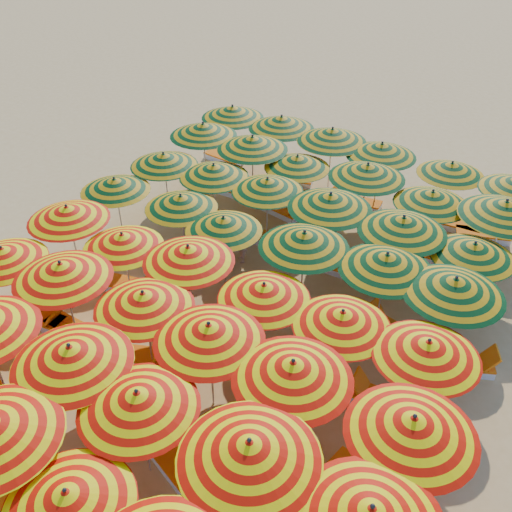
# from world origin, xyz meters

# --- Properties ---
(ground) EXTENTS (120.00, 120.00, 0.00)m
(ground) POSITION_xyz_m (0.00, 0.00, 0.00)
(ground) COLOR tan
(ground) RESTS_ON ground
(umbrella_3) EXTENTS (2.44, 2.44, 2.33)m
(umbrella_3) POSITION_xyz_m (1.10, -7.28, 2.05)
(umbrella_3) COLOR silver
(umbrella_3) RESTS_ON ground
(umbrella_8) EXTENTS (3.19, 3.19, 2.60)m
(umbrella_8) POSITION_xyz_m (-0.97, -5.10, 2.29)
(umbrella_8) COLOR silver
(umbrella_8) RESTS_ON ground
(umbrella_9) EXTENTS (2.83, 2.83, 2.46)m
(umbrella_9) POSITION_xyz_m (0.84, -5.24, 2.17)
(umbrella_9) COLOR silver
(umbrella_9) RESTS_ON ground
(umbrella_10) EXTENTS (3.11, 3.11, 2.66)m
(umbrella_10) POSITION_xyz_m (3.25, -5.22, 2.35)
(umbrella_10) COLOR silver
(umbrella_10) RESTS_ON ground
(umbrella_12) EXTENTS (2.90, 2.90, 2.32)m
(umbrella_12) POSITION_xyz_m (-5.27, -3.27, 2.05)
(umbrella_12) COLOR silver
(umbrella_12) RESTS_ON ground
(umbrella_13) EXTENTS (3.03, 3.03, 2.55)m
(umbrella_13) POSITION_xyz_m (-3.25, -3.16, 2.24)
(umbrella_13) COLOR silver
(umbrella_13) RESTS_ON ground
(umbrella_14) EXTENTS (2.47, 2.47, 2.45)m
(umbrella_14) POSITION_xyz_m (-0.92, -2.94, 2.16)
(umbrella_14) COLOR silver
(umbrella_14) RESTS_ON ground
(umbrella_15) EXTENTS (3.10, 3.10, 2.54)m
(umbrella_15) POSITION_xyz_m (1.00, -3.13, 2.24)
(umbrella_15) COLOR silver
(umbrella_15) RESTS_ON ground
(umbrella_16) EXTENTS (2.92, 2.92, 2.57)m
(umbrella_16) POSITION_xyz_m (3.01, -3.20, 2.26)
(umbrella_16) COLOR silver
(umbrella_16) RESTS_ON ground
(umbrella_17) EXTENTS (2.41, 2.41, 2.55)m
(umbrella_17) POSITION_xyz_m (5.42, -3.28, 2.25)
(umbrella_17) COLOR silver
(umbrella_17) RESTS_ON ground
(umbrella_18) EXTENTS (2.63, 2.63, 2.44)m
(umbrella_18) POSITION_xyz_m (-5.20, -1.08, 2.15)
(umbrella_18) COLOR silver
(umbrella_18) RESTS_ON ground
(umbrella_19) EXTENTS (2.78, 2.78, 2.29)m
(umbrella_19) POSITION_xyz_m (-3.11, -1.19, 2.01)
(umbrella_19) COLOR silver
(umbrella_19) RESTS_ON ground
(umbrella_20) EXTENTS (2.76, 2.76, 2.49)m
(umbrella_20) POSITION_xyz_m (-1.09, -1.00, 2.19)
(umbrella_20) COLOR silver
(umbrella_20) RESTS_ON ground
(umbrella_21) EXTENTS (2.25, 2.25, 2.35)m
(umbrella_21) POSITION_xyz_m (1.21, -1.19, 2.07)
(umbrella_21) COLOR silver
(umbrella_21) RESTS_ON ground
(umbrella_22) EXTENTS (2.75, 2.75, 2.36)m
(umbrella_22) POSITION_xyz_m (3.17, -1.14, 2.07)
(umbrella_22) COLOR silver
(umbrella_22) RESTS_ON ground
(umbrella_23) EXTENTS (2.58, 2.58, 2.40)m
(umbrella_23) POSITION_xyz_m (5.06, -1.15, 2.12)
(umbrella_23) COLOR silver
(umbrella_23) RESTS_ON ground
(umbrella_24) EXTENTS (2.80, 2.80, 2.30)m
(umbrella_24) POSITION_xyz_m (-5.37, 1.03, 2.02)
(umbrella_24) COLOR silver
(umbrella_24) RESTS_ON ground
(umbrella_25) EXTENTS (2.20, 2.20, 2.30)m
(umbrella_25) POSITION_xyz_m (-2.99, 1.22, 2.02)
(umbrella_25) COLOR silver
(umbrella_25) RESTS_ON ground
(umbrella_26) EXTENTS (2.18, 2.18, 2.30)m
(umbrella_26) POSITION_xyz_m (-1.24, 0.84, 2.03)
(umbrella_26) COLOR silver
(umbrella_26) RESTS_ON ground
(umbrella_27) EXTENTS (2.89, 2.89, 2.54)m
(umbrella_27) POSITION_xyz_m (1.16, 0.99, 2.23)
(umbrella_27) COLOR silver
(umbrella_27) RESTS_ON ground
(umbrella_28) EXTENTS (2.72, 2.72, 2.51)m
(umbrella_28) POSITION_xyz_m (3.32, 1.18, 2.21)
(umbrella_28) COLOR silver
(umbrella_28) RESTS_ON ground
(umbrella_29) EXTENTS (2.90, 2.90, 2.54)m
(umbrella_29) POSITION_xyz_m (5.02, 1.02, 2.24)
(umbrella_29) COLOR silver
(umbrella_29) RESTS_ON ground
(umbrella_30) EXTENTS (2.74, 2.74, 2.39)m
(umbrella_30) POSITION_xyz_m (-5.04, 3.05, 2.10)
(umbrella_30) COLOR silver
(umbrella_30) RESTS_ON ground
(umbrella_31) EXTENTS (2.38, 2.38, 2.39)m
(umbrella_31) POSITION_xyz_m (-3.17, 3.23, 2.10)
(umbrella_31) COLOR silver
(umbrella_31) RESTS_ON ground
(umbrella_32) EXTENTS (2.72, 2.72, 2.38)m
(umbrella_32) POSITION_xyz_m (-1.24, 3.30, 2.09)
(umbrella_32) COLOR silver
(umbrella_32) RESTS_ON ground
(umbrella_33) EXTENTS (3.12, 3.12, 2.59)m
(umbrella_33) POSITION_xyz_m (0.94, 3.07, 2.28)
(umbrella_33) COLOR silver
(umbrella_33) RESTS_ON ground
(umbrella_34) EXTENTS (2.90, 2.90, 2.57)m
(umbrella_34) POSITION_xyz_m (3.13, 2.96, 2.26)
(umbrella_34) COLOR silver
(umbrella_34) RESTS_ON ground
(umbrella_35) EXTENTS (2.88, 2.88, 2.34)m
(umbrella_35) POSITION_xyz_m (5.02, 3.02, 2.06)
(umbrella_35) COLOR silver
(umbrella_35) RESTS_ON ground
(umbrella_36) EXTENTS (2.55, 2.55, 2.57)m
(umbrella_36) POSITION_xyz_m (-5.10, 5.43, 2.26)
(umbrella_36) COLOR silver
(umbrella_36) RESTS_ON ground
(umbrella_37) EXTENTS (2.60, 2.60, 2.60)m
(umbrella_37) POSITION_xyz_m (-2.98, 5.32, 2.29)
(umbrella_37) COLOR silver
(umbrella_37) RESTS_ON ground
(umbrella_38) EXTENTS (2.85, 2.85, 2.33)m
(umbrella_38) POSITION_xyz_m (-1.22, 5.25, 2.05)
(umbrella_38) COLOR silver
(umbrella_38) RESTS_ON ground
(umbrella_39) EXTENTS (2.69, 2.69, 2.56)m
(umbrella_39) POSITION_xyz_m (1.15, 5.41, 2.25)
(umbrella_39) COLOR silver
(umbrella_39) RESTS_ON ground
(umbrella_40) EXTENTS (2.80, 2.80, 2.37)m
(umbrella_40) POSITION_xyz_m (3.32, 5.10, 2.08)
(umbrella_40) COLOR silver
(umbrella_40) RESTS_ON ground
(umbrella_41) EXTENTS (3.17, 3.17, 2.65)m
(umbrella_41) POSITION_xyz_m (5.33, 5.07, 2.33)
(umbrella_41) COLOR silver
(umbrella_41) RESTS_ON ground
(umbrella_42) EXTENTS (2.86, 2.86, 2.55)m
(umbrella_42) POSITION_xyz_m (-5.13, 7.43, 2.24)
(umbrella_42) COLOR silver
(umbrella_42) RESTS_ON ground
(umbrella_43) EXTENTS (2.60, 2.60, 2.58)m
(umbrella_43) POSITION_xyz_m (-2.99, 7.42, 2.27)
(umbrella_43) COLOR silver
(umbrella_43) RESTS_ON ground
(umbrella_44) EXTENTS (2.84, 2.84, 2.62)m
(umbrella_44) POSITION_xyz_m (-0.89, 7.25, 2.31)
(umbrella_44) COLOR silver
(umbrella_44) RESTS_ON ground
(umbrella_45) EXTENTS (2.94, 2.94, 2.52)m
(umbrella_45) POSITION_xyz_m (0.96, 7.19, 2.22)
(umbrella_45) COLOR silver
(umbrella_45) RESTS_ON ground
(umbrella_46) EXTENTS (2.46, 2.46, 2.30)m
(umbrella_46) POSITION_xyz_m (3.29, 7.40, 2.02)
(umbrella_46) COLOR silver
(umbrella_46) RESTS_ON ground
(lounger_1) EXTENTS (1.83, 1.08, 0.69)m
(lounger_1) POSITION_xyz_m (-1.35, -7.18, 0.15)
(lounger_1) COLOR white
(lounger_1) RESTS_ON ground
(lounger_6) EXTENTS (1.83, 1.14, 0.69)m
(lounger_6) POSITION_xyz_m (1.44, -5.01, 0.15)
(lounger_6) COLOR white
(lounger_6) RESTS_ON ground
(lounger_9) EXTENTS (1.78, 0.73, 0.69)m
(lounger_9) POSITION_xyz_m (-4.67, -3.22, 0.15)
(lounger_9) COLOR white
(lounger_9) RESTS_ON ground
(lounger_10) EXTENTS (1.76, 0.65, 0.69)m
(lounger_10) POSITION_xyz_m (-3.85, -3.07, 0.15)
(lounger_10) COLOR white
(lounger_10) RESTS_ON ground
(lounger_11) EXTENTS (1.82, 1.18, 0.69)m
(lounger_11) POSITION_xyz_m (-1.43, -2.98, 0.15)
(lounger_11) COLOR white
(lounger_11) RESTS_ON ground
(lounger_12) EXTENTS (1.79, 0.79, 0.69)m
(lounger_12) POSITION_xyz_m (2.51, -3.34, 0.15)
(lounger_12) COLOR white
(lounger_12) RESTS_ON ground
(lounger_13) EXTENTS (1.82, 0.93, 0.69)m
(lounger_13) POSITION_xyz_m (4.91, -3.32, 0.15)
(lounger_13) COLOR white
(lounger_13) RESTS_ON ground
(lounger_14) EXTENTS (1.82, 0.96, 0.69)m
(lounger_14) POSITION_xyz_m (-3.61, -0.93, 0.15)
(lounger_14) COLOR white
(lounger_14) RESTS_ON ground
(lounger_15) EXTENTS (1.83, 1.07, 0.69)m
(lounger_15) POSITION_xyz_m (-0.59, -1.15, 0.15)
(lounger_15) COLOR white
(lounger_15) RESTS_ON ground
(lounger_16) EXTENTS (1.83, 1.15, 0.69)m
(lounger_16) POSITION_xyz_m (1.81, -1.10, 0.15)
(lounger_16) COLOR white
(lounger_16) RESTS_ON ground
(lounger_17) EXTENTS (1.76, 0.67, 0.69)m
(lounger_17) POSITION_xyz_m (4.47, -1.20, 0.15)
(lounger_17) COLOR white
(lounger_17) RESTS_ON ground
(lounger_18) EXTENTS (1.83, 1.13, 0.69)m
(lounger_18) POSITION_xyz_m (-2.39, 1.31, 0.15)
(lounger_18) COLOR white
(lounger_18) RESTS_ON ground
(lounger_19) EXTENTS (1.82, 0.99, 0.69)m
(lounger_19) POSITION_xyz_m (3.82, 1.14, 0.15)
(lounger_19) COLOR white
(lounger_19) RESTS_ON ground
(lounger_20) EXTENTS (1.82, 1.23, 0.69)m
(lounger_20) POSITION_xyz_m (5.61, 0.84, 0.15)
(lounger_20) COLOR white
(lounger_20) RESTS_ON ground
(lounger_21) EXTENTS (1.80, 0.82, 0.69)m
(lounger_21) POSITION_xyz_m (-2.67, 3.40, 0.15)
(lounger_21) COLOR white
(lounger_21) RESTS_ON ground
(lounger_22) EXTENTS (1.82, 0.96, 0.69)m
(lounger_22) POSITION_xyz_m (-1.84, 3.15, 0.15)
(lounger_22) COLOR white
(lounger_22) RESTS_ON ground
(lounger_23) EXTENTS (1.74, 0.60, 0.69)m
(lounger_23) POSITION_xyz_m (1.54, 2.99, 0.15)
(lounger_23) COLOR white
(lounger_23) RESTS_ON ground
(lounger_24) EXTENTS (1.74, 0.62, 0.69)m
(lounger_24) POSITION_xyz_m (2.53, 2.98, 0.15)
(lounger_24) COLOR white
(lounger_24) RESTS_ON ground
(lounger_25) EXTENTS (1.82, 1.03, 0.69)m
(lounger_25) POSITION_xyz_m (-4.60, 5.65, 0.15)
(lounger_25) COLOR white
(lounger_25) RESTS_ON ground
(lounger_26) EXTENTS (1.75, 0.63, 0.69)m
(lounger_26) POSITION_xyz_m (-3.48, 5.38, 0.15)
(lounger_26) COLOR white
(lounger_26) RESTS_ON ground
(lounger_27) EXTENTS (1.82, 0.93, 0.69)m
(lounger_27) POSITION_xyz_m (-1.72, 5.07, 0.15)
(lounger_27) COLOR white
(lounger_27) RESTS_ON ground
(lounger_28) EXTENTS (1.75, 0.63, 0.69)m
(lounger_28) POSITION_xyz_m (3.92, 5.02, 0.15)
(lounger_28) COLOR white
(lounger_28) RESTS_ON ground
(lounger_29) EXTENTS (1.79, 0.80, 0.69)m
(lounger_29) POSITION_xyz_m (-5.63, 7.51, 0.15)
(lounger_29) COLOR white
(lounger_29) RESTS_ON ground
(lounger_30) EXTENTS (1.82, 1.03, 0.69)m
(lounger_30) POSITION_xyz_m (-2.49, 7.20, 0.15)
(lounger_30) COLOR white
(lounger_30) RESTS_ON ground
(lounger_31) EXTENTS (1.78, 0.73, 0.69)m
(lounger_31) POSITION_xyz_m (0.36, 6.94, 0.15)
(lounger_31) COLOR white
(lounger_31) RESTS_ON ground
(lounger_32) EXTENTS (1.74, 0.60, 0.69)m
(lounger_32) POSITION_xyz_m (3.79, 7.20, 0.15)
(lounger_32) COLOR white
(lounger_32) RESTS_ON ground
(lounger_33) EXTENTS (1.83, 1.08, 0.69)m
(lounger_33) POSITION_xyz_m (4.82, 7.06, 0.15)
(lounger_33) COLOR white
(lounger_33) RESTS_ON ground
(beachgoer_a) EXTENTS (0.60, 0.59, 1.39)m
(beachgoer_a) POSITION_xyz_m (-1.40, 2.00, 0.70)
(beachgoer_a) COLOR tan
(beachgoer_a) RESTS_ON ground
(beachgoer_b) EXTENTS (0.84, 0.76, 1.40)m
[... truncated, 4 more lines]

